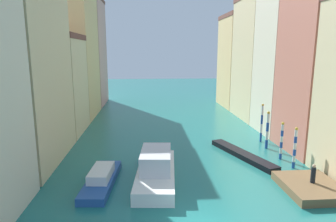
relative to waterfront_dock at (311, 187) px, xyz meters
The scene contains 18 objects.
ground_plane 22.42m from the waterfront_dock, 114.55° to the left, with size 154.00×154.00×0.00m, color #1E6B66.
building_left_1 27.72m from the waterfront_dock, 161.12° to the left, with size 6.68×12.22×21.59m.
building_left_2 31.41m from the waterfront_dock, 142.00° to the left, with size 6.68×9.02×12.80m.
building_left_3 39.38m from the waterfront_dock, 129.69° to the left, with size 6.68×11.65×21.13m.
building_left_4 48.55m from the waterfront_dock, 120.76° to the left, with size 6.68×11.05×20.91m.
building_right_1 14.22m from the waterfront_dock, 58.95° to the left, with size 6.68×7.97×18.70m.
building_right_2 20.24m from the waterfront_dock, 71.63° to the left, with size 6.68×7.36×19.28m.
building_right_3 28.12m from the waterfront_dock, 77.69° to the left, with size 6.68×10.48×19.15m.
building_right_4 37.82m from the waterfront_dock, 81.17° to the left, with size 6.68×10.34×17.53m.
waterfront_dock is the anchor object (origin of this frame).
person_on_dock 1.02m from the waterfront_dock, 33.91° to the left, with size 0.36×0.36×1.48m.
mooring_pole_0 4.92m from the waterfront_dock, 78.83° to the left, with size 0.29×0.29×3.90m.
mooring_pole_1 7.12m from the waterfront_dock, 83.88° to the left, with size 0.28×0.28×3.83m.
mooring_pole_2 10.45m from the waterfront_dock, 86.24° to the left, with size 0.32×0.32×4.22m.
mooring_pole_3 12.98m from the waterfront_dock, 85.49° to the left, with size 0.27×0.27×4.60m.
vaporetto_white 12.26m from the waterfront_dock, 166.04° to the left, with size 3.82×9.46×2.59m.
gondola_black 8.34m from the waterfront_dock, 110.30° to the left, with size 4.37×9.33×0.52m.
motorboat_0 16.51m from the waterfront_dock, behind, with size 2.64×7.55×1.33m.
Camera 1 is at (-3.32, -16.26, 10.60)m, focal length 31.66 mm.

